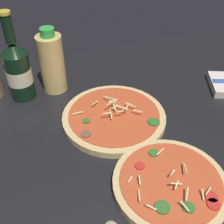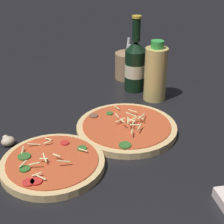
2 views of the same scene
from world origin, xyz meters
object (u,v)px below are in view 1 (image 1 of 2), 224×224
(pizza_near, at_px, (170,184))
(pizza_far, at_px, (114,117))
(beer_bottle, at_px, (18,70))
(oil_bottle, at_px, (52,63))

(pizza_near, height_order, pizza_far, pizza_far)
(pizza_far, bearing_deg, pizza_near, -81.61)
(pizza_far, relative_size, beer_bottle, 1.08)
(pizza_near, bearing_deg, pizza_far, 98.39)
(oil_bottle, bearing_deg, pizza_far, -59.64)
(pizza_near, relative_size, beer_bottle, 0.95)
(pizza_near, distance_m, oil_bottle, 0.50)
(pizza_near, height_order, beer_bottle, beer_bottle)
(pizza_near, relative_size, pizza_far, 0.88)
(beer_bottle, bearing_deg, oil_bottle, 4.32)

